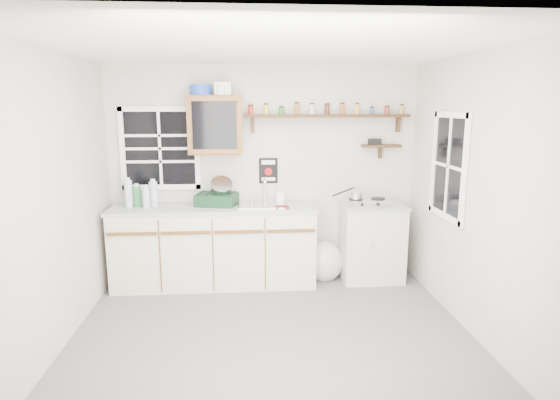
{
  "coord_description": "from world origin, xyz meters",
  "views": [
    {
      "loc": [
        -0.22,
        -3.9,
        2.04
      ],
      "look_at": [
        0.11,
        0.55,
        1.13
      ],
      "focal_mm": 30.0,
      "sensor_mm": 36.0,
      "label": 1
    }
  ],
  "objects_px": {
    "upper_cabinet": "(215,125)",
    "spice_shelf": "(326,115)",
    "dish_rack": "(218,196)",
    "main_cabinet": "(215,245)",
    "right_cabinet": "(371,242)",
    "hotplate": "(367,202)"
  },
  "relations": [
    {
      "from": "main_cabinet",
      "to": "hotplate",
      "type": "height_order",
      "value": "hotplate"
    },
    {
      "from": "right_cabinet",
      "to": "hotplate",
      "type": "distance_m",
      "value": 0.49
    },
    {
      "from": "main_cabinet",
      "to": "upper_cabinet",
      "type": "bearing_deg",
      "value": 76.32
    },
    {
      "from": "main_cabinet",
      "to": "right_cabinet",
      "type": "relative_size",
      "value": 2.54
    },
    {
      "from": "main_cabinet",
      "to": "hotplate",
      "type": "distance_m",
      "value": 1.83
    },
    {
      "from": "right_cabinet",
      "to": "spice_shelf",
      "type": "bearing_deg",
      "value": 160.72
    },
    {
      "from": "main_cabinet",
      "to": "dish_rack",
      "type": "xyz_separation_m",
      "value": [
        0.05,
        0.06,
        0.57
      ]
    },
    {
      "from": "main_cabinet",
      "to": "spice_shelf",
      "type": "bearing_deg",
      "value": 9.31
    },
    {
      "from": "main_cabinet",
      "to": "spice_shelf",
      "type": "distance_m",
      "value": 1.97
    },
    {
      "from": "right_cabinet",
      "to": "main_cabinet",
      "type": "bearing_deg",
      "value": -179.21
    },
    {
      "from": "dish_rack",
      "to": "upper_cabinet",
      "type": "bearing_deg",
      "value": 114.02
    },
    {
      "from": "main_cabinet",
      "to": "upper_cabinet",
      "type": "relative_size",
      "value": 3.55
    },
    {
      "from": "spice_shelf",
      "to": "hotplate",
      "type": "bearing_deg",
      "value": -24.17
    },
    {
      "from": "main_cabinet",
      "to": "hotplate",
      "type": "xyz_separation_m",
      "value": [
        1.76,
        0.01,
        0.48
      ]
    },
    {
      "from": "upper_cabinet",
      "to": "spice_shelf",
      "type": "relative_size",
      "value": 0.34
    },
    {
      "from": "dish_rack",
      "to": "main_cabinet",
      "type": "bearing_deg",
      "value": -116.04
    },
    {
      "from": "spice_shelf",
      "to": "hotplate",
      "type": "height_order",
      "value": "spice_shelf"
    },
    {
      "from": "dish_rack",
      "to": "hotplate",
      "type": "xyz_separation_m",
      "value": [
        1.71,
        -0.06,
        -0.08
      ]
    },
    {
      "from": "right_cabinet",
      "to": "dish_rack",
      "type": "relative_size",
      "value": 1.79
    },
    {
      "from": "upper_cabinet",
      "to": "main_cabinet",
      "type": "bearing_deg",
      "value": -103.68
    },
    {
      "from": "spice_shelf",
      "to": "dish_rack",
      "type": "xyz_separation_m",
      "value": [
        -1.25,
        -0.15,
        -0.9
      ]
    },
    {
      "from": "spice_shelf",
      "to": "hotplate",
      "type": "xyz_separation_m",
      "value": [
        0.46,
        -0.21,
        -0.99
      ]
    }
  ]
}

